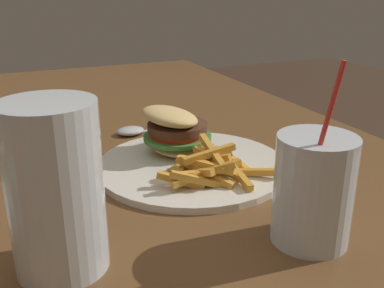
# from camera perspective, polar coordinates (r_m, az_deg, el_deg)

# --- Properties ---
(dining_table) EXTENTS (1.58, 1.14, 0.71)m
(dining_table) POSITION_cam_1_polar(r_m,az_deg,el_deg) (0.76, -17.37, -8.20)
(dining_table) COLOR brown
(dining_table) RESTS_ON ground_plane
(meal_plate_near) EXTENTS (0.29, 0.29, 0.09)m
(meal_plate_near) POSITION_cam_1_polar(r_m,az_deg,el_deg) (0.69, -0.76, -0.85)
(meal_plate_near) COLOR silver
(meal_plate_near) RESTS_ON dining_table
(beer_glass) EXTENTS (0.09, 0.09, 0.17)m
(beer_glass) POSITION_cam_1_polar(r_m,az_deg,el_deg) (0.45, -16.90, -6.23)
(beer_glass) COLOR silver
(beer_glass) RESTS_ON dining_table
(juice_glass) EXTENTS (0.08, 0.08, 0.20)m
(juice_glass) POSITION_cam_1_polar(r_m,az_deg,el_deg) (0.50, 15.09, -6.16)
(juice_glass) COLOR silver
(juice_glass) RESTS_ON dining_table
(spoon) EXTENTS (0.04, 0.16, 0.01)m
(spoon) POSITION_cam_1_polar(r_m,az_deg,el_deg) (0.84, -7.30, 1.71)
(spoon) COLOR silver
(spoon) RESTS_ON dining_table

